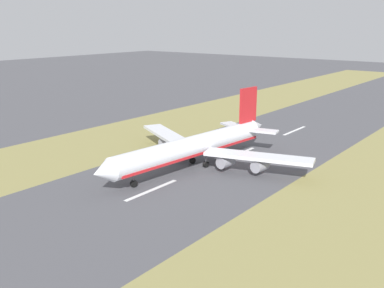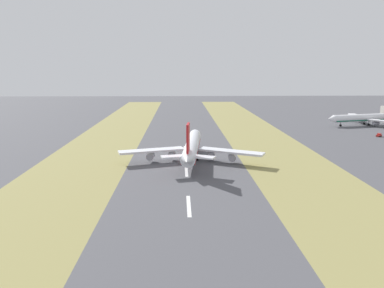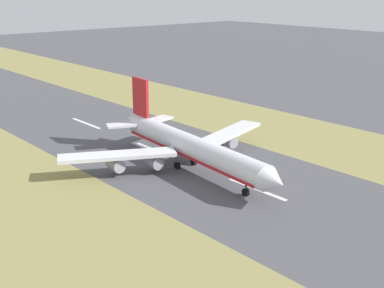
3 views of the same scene
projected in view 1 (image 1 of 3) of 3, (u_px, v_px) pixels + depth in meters
The scene contains 7 objects.
ground_plane at pixel (204, 168), 126.97m from camera, with size 800.00×800.00×0.00m, color #4C4C51.
grass_median_west at pixel (366, 207), 100.29m from camera, with size 40.00×600.00×0.01m, color olive.
grass_median_east at pixel (99, 143), 153.65m from camera, with size 40.00×600.00×0.01m, color olive.
centreline_dash_near at pixel (294, 131), 171.32m from camera, with size 1.20×18.00×0.01m, color silver.
centreline_dash_mid at pixel (239, 154), 140.84m from camera, with size 1.20×18.00×0.01m, color silver.
centreline_dash_far at pixel (152, 190), 110.36m from camera, with size 1.20×18.00×0.01m, color silver.
airplane_main_jet at pixel (197, 146), 127.14m from camera, with size 63.86×67.22×20.20m.
Camera 1 is at (-71.46, 97.46, 39.70)m, focal length 42.00 mm.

